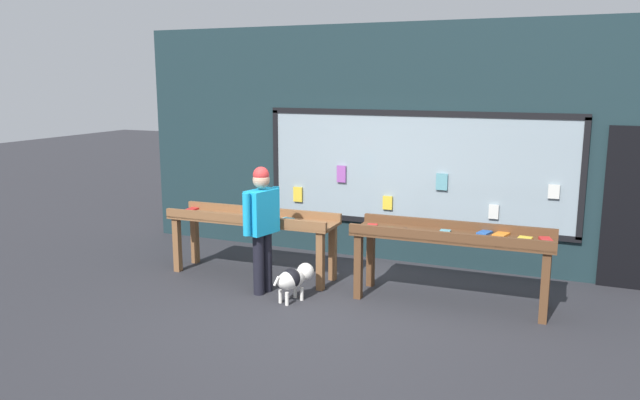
% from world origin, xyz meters
% --- Properties ---
extents(ground_plane, '(40.00, 40.00, 0.00)m').
position_xyz_m(ground_plane, '(0.00, 0.00, 0.00)').
color(ground_plane, '#2D2D33').
extents(shopfront_facade, '(8.00, 0.29, 3.46)m').
position_xyz_m(shopfront_facade, '(0.07, 2.39, 1.70)').
color(shopfront_facade, '#192D33').
rests_on(shopfront_facade, ground_plane).
extents(display_table_left, '(2.38, 0.68, 0.91)m').
position_xyz_m(display_table_left, '(-1.36, 0.83, 0.72)').
color(display_table_left, brown).
rests_on(display_table_left, ground_plane).
extents(display_table_right, '(2.38, 0.75, 0.95)m').
position_xyz_m(display_table_right, '(1.36, 0.83, 0.76)').
color(display_table_right, brown).
rests_on(display_table_right, ground_plane).
extents(person_browsing, '(0.31, 0.63, 1.62)m').
position_xyz_m(person_browsing, '(-0.90, 0.26, 0.94)').
color(person_browsing, black).
rests_on(person_browsing, ground_plane).
extents(small_dog, '(0.38, 0.60, 0.43)m').
position_xyz_m(small_dog, '(-0.41, 0.14, 0.29)').
color(small_dog, white).
rests_on(small_dog, ground_plane).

